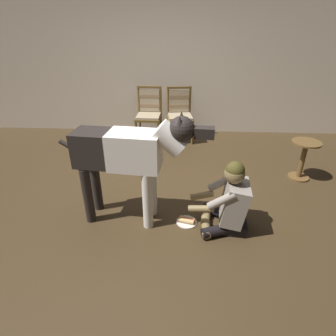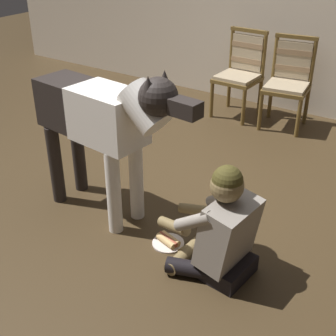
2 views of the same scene
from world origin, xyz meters
TOP-DOWN VIEW (x-y plane):
  - ground_plane at (0.00, 0.00)m, footprint 15.04×15.04m
  - dining_chair_left_of_pair at (-0.25, 2.20)m, footprint 0.47×0.48m
  - dining_chair_right_of_pair at (0.32, 2.20)m, footprint 0.52×0.52m
  - person_sitting_on_floor at (0.89, -0.42)m, footprint 0.66×0.58m
  - large_dog at (-0.16, -0.31)m, footprint 1.61×0.42m
  - hot_dog_on_plate at (0.45, -0.37)m, footprint 0.23×0.23m

SIDE VIEW (x-z plane):
  - ground_plane at x=0.00m, z-range 0.00..0.00m
  - hot_dog_on_plate at x=0.45m, z-range -0.01..0.06m
  - person_sitting_on_floor at x=0.89m, z-range -0.07..0.73m
  - dining_chair_left_of_pair at x=-0.25m, z-range 0.05..1.03m
  - dining_chair_right_of_pair at x=0.32m, z-range 0.05..1.03m
  - large_dog at x=-0.16m, z-range 0.19..1.45m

